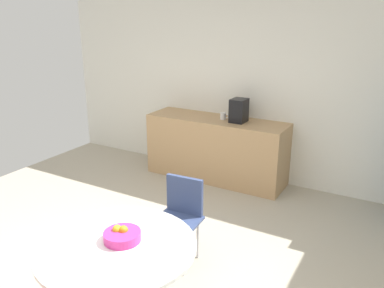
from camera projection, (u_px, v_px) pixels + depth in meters
ground_plane at (105, 283)px, 3.55m from camera, size 6.00×6.00×0.00m
wall_back at (241, 88)px, 5.61m from camera, size 6.00×0.10×2.60m
counter_block at (216, 149)px, 5.69m from camera, size 2.02×0.60×0.90m
round_table at (118, 259)px, 2.89m from camera, size 1.17×1.17×0.72m
chair_navy at (180, 210)px, 3.77m from camera, size 0.45×0.45×0.83m
fruit_bowl at (122, 235)px, 2.89m from camera, size 0.28×0.28×0.11m
mug_white at (223, 116)px, 5.50m from camera, size 0.13×0.08×0.09m
coffee_maker at (239, 110)px, 5.34m from camera, size 0.20×0.24×0.32m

